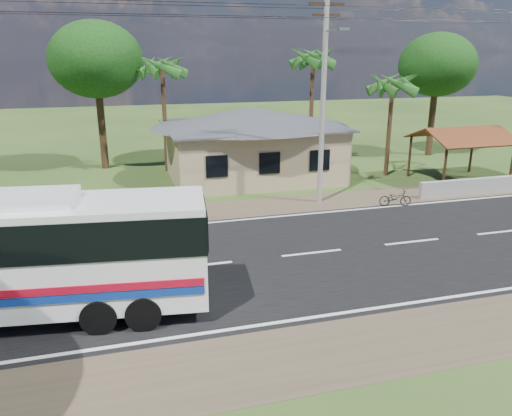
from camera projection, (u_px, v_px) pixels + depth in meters
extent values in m
plane|color=#2B4418|center=(312.00, 253.00, 19.76)|extent=(120.00, 120.00, 0.00)
cube|color=black|center=(312.00, 253.00, 19.76)|extent=(120.00, 10.00, 0.02)
cube|color=brown|center=(265.00, 206.00, 25.73)|extent=(120.00, 3.00, 0.01)
cube|color=brown|center=(399.00, 341.00, 13.79)|extent=(120.00, 3.00, 0.01)
cube|color=silver|center=(276.00, 217.00, 24.07)|extent=(120.00, 0.15, 0.01)
cube|color=silver|center=(368.00, 309.00, 15.44)|extent=(120.00, 0.15, 0.01)
cube|color=silver|center=(312.00, 253.00, 19.75)|extent=(120.00, 0.15, 0.01)
cube|color=tan|center=(251.00, 152.00, 31.48)|extent=(10.00, 8.00, 3.20)
cube|color=#4C4F54|center=(251.00, 125.00, 30.99)|extent=(10.60, 8.60, 0.10)
pyramid|color=#4C4F54|center=(251.00, 107.00, 30.64)|extent=(12.40, 10.00, 1.20)
cube|color=black|center=(217.00, 166.00, 26.99)|extent=(1.20, 0.08, 1.20)
cube|color=black|center=(270.00, 163.00, 27.76)|extent=(1.20, 0.08, 1.20)
cube|color=black|center=(320.00, 160.00, 28.53)|extent=(1.20, 0.08, 1.20)
cylinder|color=#362113|center=(445.00, 169.00, 28.27)|extent=(0.16, 0.16, 2.60)
cylinder|color=#362113|center=(410.00, 156.00, 31.58)|extent=(0.16, 0.16, 2.60)
cylinder|color=#362113|center=(512.00, 164.00, 29.45)|extent=(0.16, 0.16, 2.60)
cylinder|color=#362113|center=(471.00, 152.00, 32.76)|extent=(0.16, 0.16, 2.60)
cube|color=brown|center=(475.00, 137.00, 29.02)|extent=(5.20, 2.28, 0.90)
cube|color=brown|center=(451.00, 131.00, 31.04)|extent=(5.20, 2.28, 0.90)
cube|color=#362113|center=(463.00, 128.00, 29.93)|extent=(5.20, 0.12, 0.12)
cube|color=#9E9E99|center=(475.00, 186.00, 27.85)|extent=(7.00, 0.30, 0.90)
cylinder|color=#9E9E99|center=(323.00, 97.00, 24.85)|extent=(0.26, 0.26, 11.00)
cube|color=#362113|center=(327.00, 4.00, 23.56)|extent=(1.80, 0.12, 0.12)
cube|color=#362113|center=(326.00, 15.00, 23.71)|extent=(1.40, 0.10, 0.10)
cylinder|color=gray|center=(334.00, 30.00, 23.00)|extent=(0.08, 2.00, 0.08)
cube|color=gray|center=(344.00, 29.00, 22.08)|extent=(0.50, 0.18, 0.12)
cylinder|color=black|center=(156.00, 4.00, 21.57)|extent=(16.00, 0.02, 0.02)
cylinder|color=black|center=(462.00, 12.00, 25.54)|extent=(15.00, 0.02, 0.02)
cylinder|color=#47301E|center=(389.00, 129.00, 31.40)|extent=(0.28, 0.28, 6.00)
cylinder|color=#47301E|center=(311.00, 110.00, 34.41)|extent=(0.28, 0.28, 7.50)
cylinder|color=#47301E|center=(165.00, 118.00, 32.39)|extent=(0.28, 0.28, 7.00)
cylinder|color=#47301E|center=(102.00, 124.00, 33.35)|extent=(0.50, 0.50, 5.95)
ellipsoid|color=black|center=(96.00, 59.00, 32.10)|extent=(6.00, 6.00, 4.92)
cylinder|color=#47301E|center=(432.00, 118.00, 37.72)|extent=(0.50, 0.50, 5.60)
ellipsoid|color=black|center=(437.00, 65.00, 36.55)|extent=(5.60, 5.60, 4.59)
cube|color=white|center=(18.00, 199.00, 13.92)|extent=(3.27, 2.02, 0.31)
cylinder|color=black|center=(99.00, 316.00, 14.05)|extent=(1.07, 0.49, 1.03)
cylinder|color=black|center=(110.00, 280.00, 16.29)|extent=(1.07, 0.49, 1.03)
cylinder|color=black|center=(144.00, 313.00, 14.23)|extent=(1.07, 0.49, 1.03)
cylinder|color=black|center=(148.00, 278.00, 16.46)|extent=(1.07, 0.49, 1.03)
imported|color=black|center=(395.00, 198.00, 25.69)|extent=(1.73, 0.98, 0.86)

